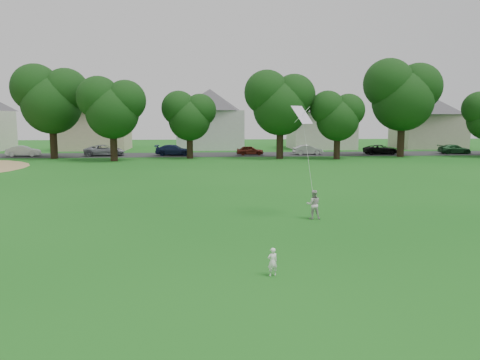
{
  "coord_description": "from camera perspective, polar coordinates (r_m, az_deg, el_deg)",
  "views": [
    {
      "loc": [
        -0.67,
        -15.01,
        4.62
      ],
      "look_at": [
        0.58,
        2.0,
        2.3
      ],
      "focal_mm": 35.0,
      "sensor_mm": 36.0,
      "label": 1
    }
  ],
  "objects": [
    {
      "name": "kite",
      "position": [
        21.35,
        8.27,
        2.86
      ],
      "size": [
        1.22,
        1.19,
        4.17
      ],
      "color": "white",
      "rests_on": "ground"
    },
    {
      "name": "tree_row",
      "position": [
        51.38,
        -1.47,
        9.67
      ],
      "size": [
        82.03,
        9.79,
        11.42
      ],
      "color": "black",
      "rests_on": "ground"
    },
    {
      "name": "older_boy",
      "position": [
        21.45,
        8.94,
        -2.97
      ],
      "size": [
        0.69,
        0.56,
        1.33
      ],
      "primitive_type": "imported",
      "rotation": [
        0.0,
        0.0,
        3.06
      ],
      "color": "beige",
      "rests_on": "ground"
    },
    {
      "name": "street",
      "position": [
        57.2,
        -3.52,
        3.11
      ],
      "size": [
        90.0,
        7.0,
        0.01
      ],
      "primitive_type": "cube",
      "color": "#2D2D30",
      "rests_on": "ground"
    },
    {
      "name": "house_row",
      "position": [
        67.02,
        -2.98,
        8.01
      ],
      "size": [
        76.36,
        13.31,
        9.96
      ],
      "color": "silver",
      "rests_on": "ground"
    },
    {
      "name": "toddler",
      "position": [
        13.84,
        3.98,
        -9.93
      ],
      "size": [
        0.35,
        0.28,
        0.85
      ],
      "primitive_type": "imported",
      "rotation": [
        0.0,
        0.0,
        3.44
      ],
      "color": "white",
      "rests_on": "ground"
    },
    {
      "name": "ground",
      "position": [
        15.72,
        -1.6,
        -9.35
      ],
      "size": [
        160.0,
        160.0,
        0.0
      ],
      "primitive_type": "plane",
      "color": "#135714",
      "rests_on": "ground"
    },
    {
      "name": "parked_cars",
      "position": [
        56.15,
        -3.36,
        3.65
      ],
      "size": [
        63.96,
        2.46,
        1.29
      ],
      "color": "black",
      "rests_on": "ground"
    }
  ]
}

